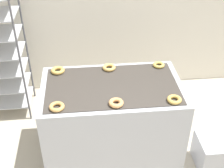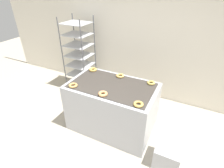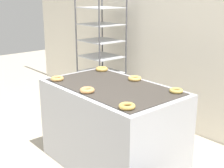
{
  "view_description": "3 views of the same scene",
  "coord_description": "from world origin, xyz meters",
  "px_view_note": "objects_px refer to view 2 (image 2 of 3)",
  "views": [
    {
      "loc": [
        -0.27,
        -2.0,
        2.83
      ],
      "look_at": [
        0.0,
        0.71,
        0.96
      ],
      "focal_mm": 50.0,
      "sensor_mm": 36.0,
      "label": 1
    },
    {
      "loc": [
        1.14,
        -1.57,
        2.48
      ],
      "look_at": [
        0.0,
        0.71,
        0.96
      ],
      "focal_mm": 28.0,
      "sensor_mm": 36.0,
      "label": 2
    },
    {
      "loc": [
        2.4,
        -1.35,
        1.9
      ],
      "look_at": [
        0.0,
        0.71,
        0.96
      ],
      "focal_mm": 50.0,
      "sensor_mm": 36.0,
      "label": 3
    }
  ],
  "objects_px": {
    "donut_far_right": "(151,83)",
    "donut_far_left": "(93,70)",
    "glaze_bin": "(167,155)",
    "donut_far_center": "(120,76)",
    "donut_near_right": "(138,104)",
    "donut_near_left": "(73,85)",
    "baking_rack_cart": "(79,55)",
    "fryer_machine": "(112,107)",
    "donut_near_center": "(103,94)"
  },
  "relations": [
    {
      "from": "donut_far_right",
      "to": "donut_far_left",
      "type": "bearing_deg",
      "value": -179.49
    },
    {
      "from": "glaze_bin",
      "to": "donut_far_center",
      "type": "bearing_deg",
      "value": 148.41
    },
    {
      "from": "donut_near_right",
      "to": "donut_far_center",
      "type": "distance_m",
      "value": 0.89
    },
    {
      "from": "glaze_bin",
      "to": "donut_far_right",
      "type": "distance_m",
      "value": 1.17
    },
    {
      "from": "donut_near_left",
      "to": "donut_far_left",
      "type": "distance_m",
      "value": 0.66
    },
    {
      "from": "donut_far_right",
      "to": "glaze_bin",
      "type": "bearing_deg",
      "value": -52.04
    },
    {
      "from": "baking_rack_cart",
      "to": "donut_near_left",
      "type": "distance_m",
      "value": 1.48
    },
    {
      "from": "donut_far_center",
      "to": "fryer_machine",
      "type": "bearing_deg",
      "value": -90.36
    },
    {
      "from": "glaze_bin",
      "to": "donut_near_right",
      "type": "distance_m",
      "value": 0.94
    },
    {
      "from": "glaze_bin",
      "to": "donut_far_right",
      "type": "height_order",
      "value": "donut_far_right"
    },
    {
      "from": "donut_far_left",
      "to": "donut_near_center",
      "type": "bearing_deg",
      "value": -48.12
    },
    {
      "from": "donut_near_center",
      "to": "glaze_bin",
      "type": "bearing_deg",
      "value": -1.08
    },
    {
      "from": "glaze_bin",
      "to": "donut_far_right",
      "type": "bearing_deg",
      "value": 127.96
    },
    {
      "from": "donut_near_right",
      "to": "donut_far_left",
      "type": "relative_size",
      "value": 0.94
    },
    {
      "from": "donut_near_center",
      "to": "donut_far_left",
      "type": "height_order",
      "value": "same"
    },
    {
      "from": "donut_near_right",
      "to": "donut_far_right",
      "type": "relative_size",
      "value": 1.08
    },
    {
      "from": "glaze_bin",
      "to": "donut_far_left",
      "type": "relative_size",
      "value": 2.55
    },
    {
      "from": "glaze_bin",
      "to": "donut_near_right",
      "type": "xyz_separation_m",
      "value": [
        -0.53,
        0.02,
        0.77
      ]
    },
    {
      "from": "donut_far_left",
      "to": "baking_rack_cart",
      "type": "bearing_deg",
      "value": 141.88
    },
    {
      "from": "donut_near_right",
      "to": "donut_far_center",
      "type": "bearing_deg",
      "value": 131.11
    },
    {
      "from": "baking_rack_cart",
      "to": "donut_near_center",
      "type": "relative_size",
      "value": 12.28
    },
    {
      "from": "glaze_bin",
      "to": "donut_near_left",
      "type": "distance_m",
      "value": 1.86
    },
    {
      "from": "fryer_machine",
      "to": "baking_rack_cart",
      "type": "distance_m",
      "value": 1.7
    },
    {
      "from": "fryer_machine",
      "to": "donut_near_center",
      "type": "distance_m",
      "value": 0.59
    },
    {
      "from": "donut_near_right",
      "to": "fryer_machine",
      "type": "bearing_deg",
      "value": 150.49
    },
    {
      "from": "donut_near_center",
      "to": "donut_far_right",
      "type": "xyz_separation_m",
      "value": [
        0.58,
        0.67,
        -0.0
      ]
    },
    {
      "from": "donut_far_center",
      "to": "donut_far_right",
      "type": "xyz_separation_m",
      "value": [
        0.58,
        0.0,
        -0.0
      ]
    },
    {
      "from": "donut_near_center",
      "to": "donut_far_right",
      "type": "height_order",
      "value": "donut_near_center"
    },
    {
      "from": "glaze_bin",
      "to": "donut_near_left",
      "type": "bearing_deg",
      "value": 179.26
    },
    {
      "from": "donut_near_center",
      "to": "donut_near_left",
      "type": "bearing_deg",
      "value": 179.94
    },
    {
      "from": "donut_far_right",
      "to": "donut_near_center",
      "type": "bearing_deg",
      "value": -130.68
    },
    {
      "from": "donut_near_left",
      "to": "donut_far_right",
      "type": "relative_size",
      "value": 1.1
    },
    {
      "from": "fryer_machine",
      "to": "donut_near_right",
      "type": "distance_m",
      "value": 0.83
    },
    {
      "from": "donut_near_left",
      "to": "donut_far_left",
      "type": "xyz_separation_m",
      "value": [
        -0.02,
        0.66,
        0.0
      ]
    },
    {
      "from": "donut_near_left",
      "to": "fryer_machine",
      "type": "bearing_deg",
      "value": 30.17
    },
    {
      "from": "donut_near_left",
      "to": "donut_far_right",
      "type": "height_order",
      "value": "donut_near_left"
    },
    {
      "from": "fryer_machine",
      "to": "donut_near_left",
      "type": "relative_size",
      "value": 10.2
    },
    {
      "from": "glaze_bin",
      "to": "donut_near_center",
      "type": "relative_size",
      "value": 2.7
    },
    {
      "from": "donut_near_right",
      "to": "donut_far_right",
      "type": "bearing_deg",
      "value": 90.34
    },
    {
      "from": "donut_far_right",
      "to": "donut_near_left",
      "type": "bearing_deg",
      "value": -149.77
    },
    {
      "from": "donut_near_center",
      "to": "donut_near_right",
      "type": "xyz_separation_m",
      "value": [
        0.58,
        -0.0,
        -0.0
      ]
    },
    {
      "from": "fryer_machine",
      "to": "donut_far_left",
      "type": "relative_size",
      "value": 9.75
    },
    {
      "from": "fryer_machine",
      "to": "donut_far_center",
      "type": "bearing_deg",
      "value": 89.64
    },
    {
      "from": "glaze_bin",
      "to": "donut_near_left",
      "type": "relative_size",
      "value": 2.67
    },
    {
      "from": "glaze_bin",
      "to": "donut_far_left",
      "type": "distance_m",
      "value": 1.99
    },
    {
      "from": "donut_near_right",
      "to": "donut_far_right",
      "type": "xyz_separation_m",
      "value": [
        -0.0,
        0.67,
        -0.0
      ]
    },
    {
      "from": "baking_rack_cart",
      "to": "donut_near_center",
      "type": "distance_m",
      "value": 1.85
    },
    {
      "from": "donut_near_left",
      "to": "donut_near_center",
      "type": "bearing_deg",
      "value": -0.06
    },
    {
      "from": "donut_near_right",
      "to": "glaze_bin",
      "type": "bearing_deg",
      "value": -2.02
    },
    {
      "from": "donut_far_left",
      "to": "donut_far_right",
      "type": "height_order",
      "value": "donut_far_left"
    }
  ]
}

